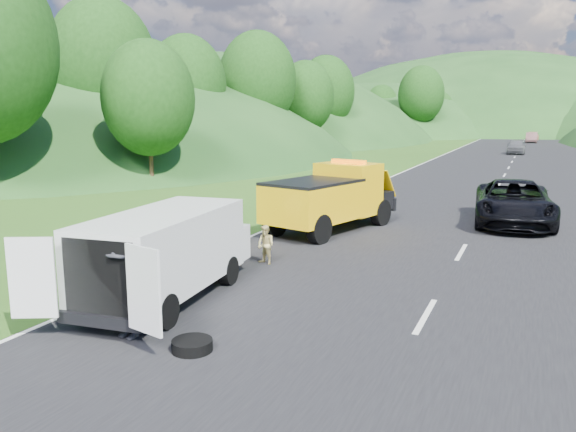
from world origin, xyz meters
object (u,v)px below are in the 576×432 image
at_px(tow_truck, 332,197).
at_px(spare_tire, 192,352).
at_px(white_van, 168,250).
at_px(suitcase, 154,247).
at_px(woman, 226,249).
at_px(child, 266,265).
at_px(passing_suv, 512,224).
at_px(worker, 128,339).

xyz_separation_m(tow_truck, spare_tire, (1.27, -11.00, -1.22)).
bearing_deg(spare_tire, white_van, 132.99).
relative_size(suitcase, spare_tire, 0.74).
bearing_deg(woman, white_van, 174.24).
distance_m(woman, suitcase, 2.23).
distance_m(child, spare_tire, 5.96).
relative_size(woman, passing_suv, 0.26).
height_order(tow_truck, worker, tow_truck).
distance_m(suitcase, passing_suv, 13.52).
relative_size(worker, spare_tire, 2.58).
height_order(spare_tire, passing_suv, passing_suv).
distance_m(child, worker, 5.78).
bearing_deg(worker, tow_truck, 98.93).
bearing_deg(child, woman, 167.72).
height_order(worker, spare_tire, worker).
distance_m(tow_truck, woman, 4.71).
relative_size(woman, worker, 0.83).
bearing_deg(spare_tire, passing_suv, 72.50).
height_order(tow_truck, suitcase, tow_truck).
height_order(white_van, worker, white_van).
height_order(white_van, child, white_van).
bearing_deg(passing_suv, spare_tire, -112.66).
distance_m(white_van, woman, 5.04).
height_order(child, spare_tire, child).
relative_size(white_van, child, 5.40).
distance_m(white_van, suitcase, 4.34).
relative_size(child, suitcase, 2.04).
bearing_deg(suitcase, child, 6.94).
xyz_separation_m(suitcase, spare_tire, (4.88, -5.37, -0.27)).
height_order(child, worker, worker).
relative_size(tow_truck, spare_tire, 8.45).
bearing_deg(child, tow_truck, 107.03).
distance_m(white_van, passing_suv, 14.44).
xyz_separation_m(white_van, suitcase, (-2.83, 3.17, -0.88)).
relative_size(child, passing_suv, 0.18).
bearing_deg(spare_tire, suitcase, 132.25).
bearing_deg(tow_truck, child, -75.87).
bearing_deg(white_van, passing_suv, 56.16).
bearing_deg(passing_suv, worker, -117.56).
bearing_deg(passing_suv, woman, -140.32).
height_order(worker, suitcase, worker).
distance_m(tow_truck, child, 5.34).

